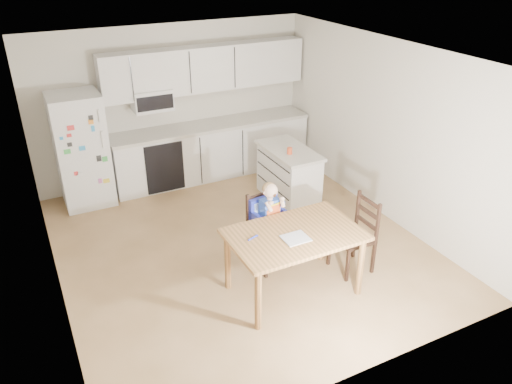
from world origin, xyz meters
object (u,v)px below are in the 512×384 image
object	(u,v)px
refrigerator	(81,150)
chair_booster	(268,216)
dining_table	(294,241)
kitchen_island	(289,174)
chair_side	(360,229)
red_cup	(290,151)

from	to	relation	value
refrigerator	chair_booster	xyz separation A→B (m)	(1.69, -2.68, -0.17)
refrigerator	dining_table	size ratio (longest dim) A/B	1.17
dining_table	kitchen_island	bearing A→B (deg)	61.42
chair_booster	chair_side	xyz separation A→B (m)	(0.95, -0.57, -0.14)
kitchen_island	chair_booster	world-z (taller)	chair_booster
chair_booster	red_cup	bearing A→B (deg)	42.26
dining_table	refrigerator	bearing A→B (deg)	117.25
kitchen_island	dining_table	xyz separation A→B (m)	(-1.08, -1.98, 0.25)
chair_side	red_cup	bearing A→B (deg)	178.46
refrigerator	red_cup	xyz separation A→B (m)	(2.69, -1.47, 0.04)
refrigerator	kitchen_island	world-z (taller)	refrigerator
dining_table	chair_side	world-z (taller)	chair_side
refrigerator	chair_side	bearing A→B (deg)	-50.86
dining_table	chair_side	xyz separation A→B (m)	(0.94, 0.05, -0.14)
dining_table	chair_booster	xyz separation A→B (m)	(-0.01, 0.62, 0.01)
chair_booster	dining_table	bearing A→B (deg)	-97.55
refrigerator	dining_table	bearing A→B (deg)	-62.75
refrigerator	chair_side	world-z (taller)	refrigerator
kitchen_island	red_cup	world-z (taller)	red_cup
refrigerator	red_cup	bearing A→B (deg)	-28.74
red_cup	chair_booster	bearing A→B (deg)	-129.57
kitchen_island	chair_booster	size ratio (longest dim) A/B	1.01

